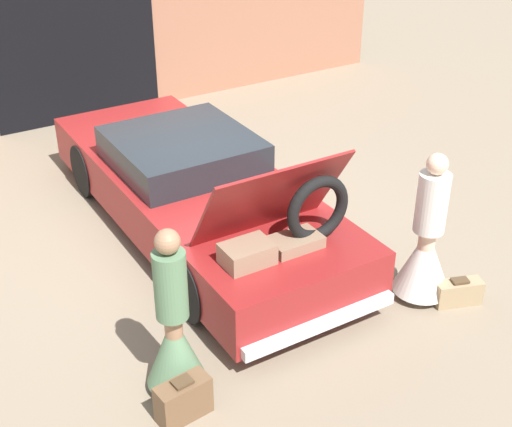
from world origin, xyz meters
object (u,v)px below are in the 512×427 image
object	(u,v)px
person_left	(174,335)
suitcase_beside_left_person	(183,400)
car	(196,190)
person_right	(426,248)
suitcase_beside_right_person	(458,292)

from	to	relation	value
person_left	suitcase_beside_left_person	size ratio (longest dim) A/B	3.32
car	person_left	distance (m)	2.82
suitcase_beside_left_person	person_right	bearing A→B (deg)	5.32
car	suitcase_beside_left_person	world-z (taller)	car
person_right	suitcase_beside_right_person	distance (m)	0.61
car	suitcase_beside_right_person	world-z (taller)	car
suitcase_beside_left_person	suitcase_beside_right_person	xyz separation A→B (m)	(3.23, -0.04, -0.05)
person_right	car	bearing A→B (deg)	31.40
car	person_left	world-z (taller)	car
person_right	suitcase_beside_right_person	size ratio (longest dim) A/B	3.14
car	person_right	distance (m)	2.89
suitcase_beside_left_person	suitcase_beside_right_person	bearing A→B (deg)	-0.71
car	suitcase_beside_right_person	size ratio (longest dim) A/B	9.87
person_left	person_right	world-z (taller)	person_right
car	person_right	size ratio (longest dim) A/B	3.14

